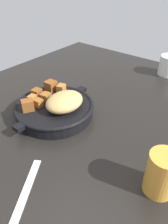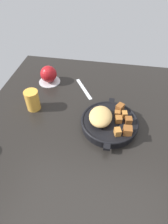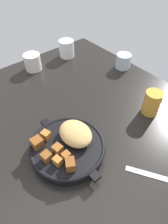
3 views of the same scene
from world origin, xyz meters
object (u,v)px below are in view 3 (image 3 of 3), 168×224
object	(u,v)px
ceramic_mug_white	(33,62)
water_glass_short	(123,61)
white_creamer_pitcher	(67,49)
juice_glass_amber	(152,103)
cast_iron_skillet	(68,146)
butter_knife	(157,177)

from	to	relation	value
ceramic_mug_white	water_glass_short	xyz separation A→B (cm)	(26.07, 33.59, -0.44)
white_creamer_pitcher	juice_glass_amber	bearing A→B (deg)	-0.94
cast_iron_skillet	ceramic_mug_white	bearing A→B (deg)	162.64
cast_iron_skillet	juice_glass_amber	bearing A→B (deg)	80.92
water_glass_short	juice_glass_amber	bearing A→B (deg)	-29.22
ceramic_mug_white	cast_iron_skillet	bearing A→B (deg)	-17.36
juice_glass_amber	water_glass_short	world-z (taller)	juice_glass_amber
cast_iron_skillet	butter_knife	size ratio (longest dim) A/B	1.55
butter_knife	ceramic_mug_white	bearing A→B (deg)	147.07
cast_iron_skillet	butter_knife	distance (cm)	26.75
white_creamer_pitcher	water_glass_short	bearing A→B (deg)	28.94
butter_knife	water_glass_short	bearing A→B (deg)	109.89
butter_knife	ceramic_mug_white	distance (cm)	70.45
butter_knife	white_creamer_pitcher	size ratio (longest dim) A/B	2.08
ceramic_mug_white	white_creamer_pitcher	bearing A→B (deg)	88.94
water_glass_short	butter_knife	bearing A→B (deg)	-37.96
butter_knife	ceramic_mug_white	size ratio (longest dim) A/B	2.30
ceramic_mug_white	white_creamer_pitcher	distance (cm)	19.38
white_creamer_pitcher	butter_knife	bearing A→B (deg)	-16.20
water_glass_short	white_creamer_pitcher	world-z (taller)	white_creamer_pitcher
butter_knife	juice_glass_amber	xyz separation A→B (cm)	(-17.32, 19.47, 4.38)
butter_knife	water_glass_short	size ratio (longest dim) A/B	2.51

